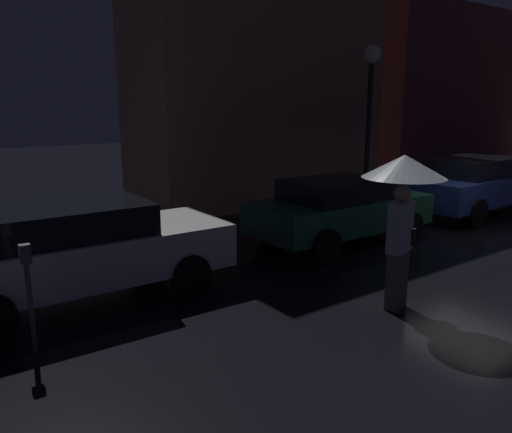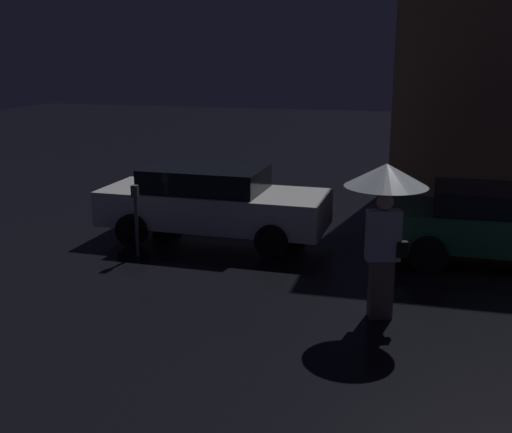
% 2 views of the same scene
% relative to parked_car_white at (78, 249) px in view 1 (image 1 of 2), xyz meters
% --- Properties ---
extents(ground_plane, '(60.00, 60.00, 0.00)m').
position_rel_parked_car_white_xyz_m(ground_plane, '(8.17, -1.55, -0.77)').
color(ground_plane, black).
extents(building_facade_left, '(7.52, 3.00, 7.91)m').
position_rel_parked_car_white_xyz_m(building_facade_left, '(6.99, 4.95, 3.19)').
color(building_facade_left, '#8C664C').
rests_on(building_facade_left, ground).
extents(building_facade_right, '(7.45, 3.00, 6.40)m').
position_rel_parked_car_white_xyz_m(building_facade_right, '(15.58, 4.95, 2.43)').
color(building_facade_right, brown).
rests_on(building_facade_right, ground).
extents(parked_car_white, '(4.53, 1.91, 1.45)m').
position_rel_parked_car_white_xyz_m(parked_car_white, '(0.00, 0.00, 0.00)').
color(parked_car_white, silver).
rests_on(parked_car_white, ground).
extents(parked_car_green, '(3.99, 1.93, 1.36)m').
position_rel_parked_car_white_xyz_m(parked_car_green, '(5.39, -0.12, -0.04)').
color(parked_car_green, '#1E5638').
rests_on(parked_car_green, ground).
extents(parked_car_blue, '(4.66, 1.98, 1.51)m').
position_rel_parked_car_white_xyz_m(parked_car_blue, '(10.33, -0.25, 0.04)').
color(parked_car_blue, navy).
rests_on(parked_car_blue, ground).
extents(pedestrian_with_umbrella, '(1.14, 1.14, 2.22)m').
position_rel_parked_car_white_xyz_m(pedestrian_with_umbrella, '(3.55, -3.10, 1.00)').
color(pedestrian_with_umbrella, '#66564C').
rests_on(pedestrian_with_umbrella, ground).
extents(parking_meter, '(0.12, 0.10, 1.33)m').
position_rel_parked_car_white_xyz_m(parking_meter, '(-0.98, -1.41, 0.06)').
color(parking_meter, '#4C5154').
rests_on(parking_meter, ground).
extents(street_lamp_near, '(0.50, 0.50, 4.46)m').
position_rel_parked_car_white_xyz_m(street_lamp_near, '(8.96, 2.35, 2.58)').
color(street_lamp_near, black).
rests_on(street_lamp_near, ground).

